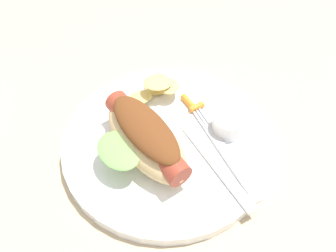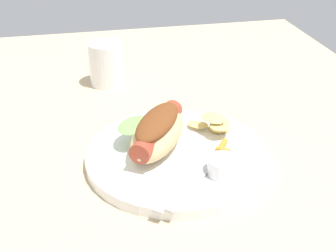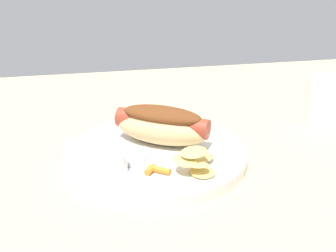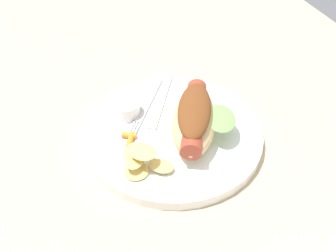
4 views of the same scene
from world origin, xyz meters
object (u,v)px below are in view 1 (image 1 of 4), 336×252
chips_pile (158,87)px  plate (167,144)px  hot_dog (145,137)px  carrot_garnish (192,105)px  fork (225,153)px  sauce_ramekin (229,123)px  knife (218,166)px

chips_pile → plate: bearing=122.0°
hot_dog → carrot_garnish: hot_dog is taller
plate → fork: 7.64cm
sauce_ramekin → fork: size_ratio=0.35×
sauce_ramekin → knife: bearing=96.1°
plate → hot_dog: bearing=58.7°
hot_dog → sauce_ramekin: (-8.19, -7.42, -1.70)cm
plate → sauce_ramekin: (-6.61, -4.82, 1.98)cm
hot_dog → fork: bearing=-127.7°
chips_pile → carrot_garnish: size_ratio=2.14×
knife → chips_pile: 14.35cm
plate → chips_pile: size_ratio=3.42×
plate → hot_dog: hot_dog is taller
carrot_garnish → fork: bearing=139.1°
fork → carrot_garnish: (6.59, -5.71, 0.23)cm
fork → hot_dog: bearing=62.8°
plate → chips_pile: (4.37, -6.99, 2.21)cm
sauce_ramekin → fork: sauce_ramekin is taller
sauce_ramekin → knife: size_ratio=0.31×
knife → carrot_garnish: size_ratio=3.81×
hot_dog → knife: size_ratio=1.12×
plate → carrot_garnish: 6.76cm
hot_dog → carrot_garnish: size_ratio=4.25×
plate → hot_dog: 4.78cm
fork → chips_pile: (11.89, -6.12, 1.21)cm
knife → fork: bearing=-60.1°
sauce_ramekin → carrot_garnish: size_ratio=1.18×
hot_dog → chips_pile: bearing=-42.4°
fork → knife: 2.20cm
fork → carrot_garnish: carrot_garnish is taller
hot_dog → chips_pile: hot_dog is taller
plate → carrot_garnish: carrot_garnish is taller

